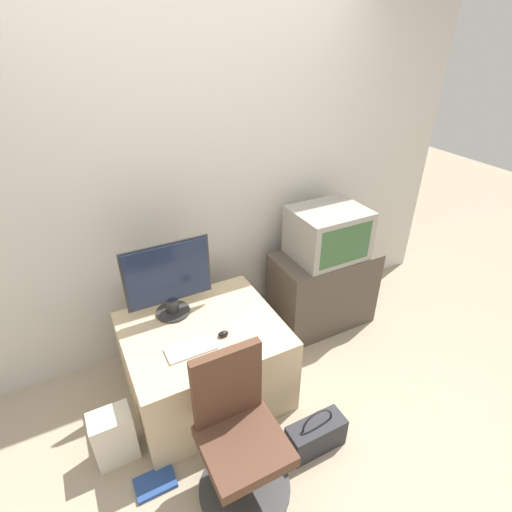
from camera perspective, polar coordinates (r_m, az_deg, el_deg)
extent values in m
plane|color=tan|center=(2.66, 5.12, -26.54)|extent=(12.00, 12.00, 0.00)
cube|color=beige|center=(2.79, -8.41, 10.99)|extent=(4.40, 0.05, 2.60)
cube|color=#CCB289|center=(2.74, -7.28, -14.66)|extent=(0.96, 0.83, 0.57)
cube|color=#4C4238|center=(3.32, 9.47, -4.65)|extent=(0.81, 0.45, 0.65)
cylinder|color=#2D2D2D|center=(2.69, -11.75, -7.78)|extent=(0.22, 0.22, 0.02)
cylinder|color=#2D2D2D|center=(2.65, -11.88, -6.84)|extent=(0.08, 0.08, 0.09)
cube|color=#2D2D2D|center=(2.52, -12.50, -2.41)|extent=(0.55, 0.01, 0.42)
cube|color=#19233D|center=(2.52, -12.46, -2.48)|extent=(0.52, 0.02, 0.39)
cube|color=silver|center=(2.41, -9.32, -12.94)|extent=(0.29, 0.14, 0.01)
ellipsoid|color=black|center=(2.46, -4.70, -11.03)|extent=(0.07, 0.04, 0.04)
cube|color=gray|center=(3.06, 10.20, 3.28)|extent=(0.53, 0.44, 0.38)
cube|color=#335B33|center=(2.91, 12.70, 1.51)|extent=(0.44, 0.01, 0.30)
cylinder|color=#333333|center=(2.54, -1.62, -30.13)|extent=(0.50, 0.50, 0.03)
cylinder|color=#4C4C51|center=(2.38, -1.69, -28.07)|extent=(0.05, 0.05, 0.32)
cube|color=#513323|center=(2.22, -1.77, -25.45)|extent=(0.41, 0.41, 0.07)
cube|color=#513323|center=(2.11, -4.15, -17.83)|extent=(0.37, 0.05, 0.45)
cube|color=beige|center=(2.64, -19.62, -23.10)|extent=(0.23, 0.16, 0.35)
cube|color=#232328|center=(2.62, 8.53, -24.02)|extent=(0.36, 0.15, 0.20)
torus|color=#232328|center=(2.53, 8.75, -22.50)|extent=(0.21, 0.01, 0.21)
cube|color=navy|center=(2.61, -14.20, -28.90)|extent=(0.22, 0.15, 0.02)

